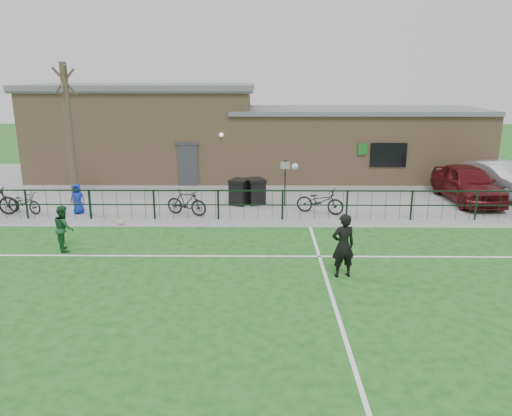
{
  "coord_description": "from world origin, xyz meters",
  "views": [
    {
      "loc": [
        0.16,
        -10.7,
        5.61
      ],
      "look_at": [
        0.0,
        5.0,
        1.3
      ],
      "focal_mm": 35.0,
      "sensor_mm": 36.0,
      "label": 1
    }
  ],
  "objects_px": {
    "bicycle_c": "(24,203)",
    "spectator_child": "(78,199)",
    "outfield_player": "(64,228)",
    "bare_tree": "(70,135)",
    "bicycle_e": "(320,201)",
    "car_maroon": "(467,183)",
    "ball_ground": "(121,222)",
    "sign_post": "(285,183)",
    "wheelie_bin_right": "(256,192)",
    "car_silver": "(498,179)",
    "bicycle_d": "(187,202)",
    "wheelie_bin_left": "(239,193)"
  },
  "relations": [
    {
      "from": "bicycle_c",
      "to": "spectator_child",
      "type": "relative_size",
      "value": 1.36
    },
    {
      "from": "bicycle_c",
      "to": "outfield_player",
      "type": "distance_m",
      "value": 5.4
    },
    {
      "from": "bicycle_c",
      "to": "bare_tree",
      "type": "bearing_deg",
      "value": -20.74
    },
    {
      "from": "bicycle_e",
      "to": "car_maroon",
      "type": "bearing_deg",
      "value": -52.83
    },
    {
      "from": "car_maroon",
      "to": "ball_ground",
      "type": "bearing_deg",
      "value": -167.34
    },
    {
      "from": "sign_post",
      "to": "ball_ground",
      "type": "height_order",
      "value": "sign_post"
    },
    {
      "from": "car_maroon",
      "to": "bicycle_e",
      "type": "bearing_deg",
      "value": -164.77
    },
    {
      "from": "wheelie_bin_right",
      "to": "bicycle_c",
      "type": "bearing_deg",
      "value": 168.28
    },
    {
      "from": "bicycle_e",
      "to": "sign_post",
      "type": "bearing_deg",
      "value": 69.42
    },
    {
      "from": "car_silver",
      "to": "bicycle_d",
      "type": "relative_size",
      "value": 2.71
    },
    {
      "from": "sign_post",
      "to": "car_maroon",
      "type": "xyz_separation_m",
      "value": [
        8.13,
        0.89,
        -0.19
      ]
    },
    {
      "from": "wheelie_bin_right",
      "to": "spectator_child",
      "type": "bearing_deg",
      "value": 171.5
    },
    {
      "from": "wheelie_bin_right",
      "to": "bicycle_d",
      "type": "distance_m",
      "value": 3.29
    },
    {
      "from": "wheelie_bin_left",
      "to": "car_maroon",
      "type": "xyz_separation_m",
      "value": [
        10.09,
        0.7,
        0.3
      ]
    },
    {
      "from": "wheelie_bin_right",
      "to": "sign_post",
      "type": "distance_m",
      "value": 1.39
    },
    {
      "from": "bare_tree",
      "to": "wheelie_bin_left",
      "type": "distance_m",
      "value": 7.64
    },
    {
      "from": "wheelie_bin_left",
      "to": "car_silver",
      "type": "distance_m",
      "value": 12.07
    },
    {
      "from": "wheelie_bin_right",
      "to": "outfield_player",
      "type": "relative_size",
      "value": 0.69
    },
    {
      "from": "bicycle_d",
      "to": "car_silver",
      "type": "bearing_deg",
      "value": -56.71
    },
    {
      "from": "bare_tree",
      "to": "sign_post",
      "type": "height_order",
      "value": "bare_tree"
    },
    {
      "from": "outfield_player",
      "to": "car_maroon",
      "type": "bearing_deg",
      "value": -96.1
    },
    {
      "from": "wheelie_bin_left",
      "to": "bicycle_e",
      "type": "height_order",
      "value": "bicycle_e"
    },
    {
      "from": "bare_tree",
      "to": "bicycle_e",
      "type": "bearing_deg",
      "value": -8.66
    },
    {
      "from": "car_silver",
      "to": "spectator_child",
      "type": "relative_size",
      "value": 3.82
    },
    {
      "from": "outfield_player",
      "to": "sign_post",
      "type": "bearing_deg",
      "value": -81.71
    },
    {
      "from": "bare_tree",
      "to": "bicycle_e",
      "type": "xyz_separation_m",
      "value": [
        10.56,
        -1.61,
        -2.47
      ]
    },
    {
      "from": "car_maroon",
      "to": "bicycle_d",
      "type": "bearing_deg",
      "value": -170.74
    },
    {
      "from": "bare_tree",
      "to": "wheelie_bin_right",
      "type": "relative_size",
      "value": 5.82
    },
    {
      "from": "outfield_player",
      "to": "wheelie_bin_left",
      "type": "bearing_deg",
      "value": -72.01
    },
    {
      "from": "wheelie_bin_right",
      "to": "car_silver",
      "type": "relative_size",
      "value": 0.22
    },
    {
      "from": "car_silver",
      "to": "outfield_player",
      "type": "distance_m",
      "value": 18.89
    },
    {
      "from": "spectator_child",
      "to": "outfield_player",
      "type": "distance_m",
      "value": 4.36
    },
    {
      "from": "spectator_child",
      "to": "ball_ground",
      "type": "distance_m",
      "value": 2.68
    },
    {
      "from": "bicycle_c",
      "to": "ball_ground",
      "type": "relative_size",
      "value": 7.72
    },
    {
      "from": "spectator_child",
      "to": "outfield_player",
      "type": "bearing_deg",
      "value": -73.8
    },
    {
      "from": "car_maroon",
      "to": "wheelie_bin_left",
      "type": "bearing_deg",
      "value": -177.85
    },
    {
      "from": "wheelie_bin_right",
      "to": "bicycle_d",
      "type": "relative_size",
      "value": 0.59
    },
    {
      "from": "bicycle_c",
      "to": "outfield_player",
      "type": "xyz_separation_m",
      "value": [
        3.29,
        -4.27,
        0.28
      ]
    },
    {
      "from": "spectator_child",
      "to": "bare_tree",
      "type": "bearing_deg",
      "value": 114.89
    },
    {
      "from": "bare_tree",
      "to": "wheelie_bin_right",
      "type": "bearing_deg",
      "value": -0.83
    },
    {
      "from": "wheelie_bin_right",
      "to": "bicycle_c",
      "type": "distance_m",
      "value": 9.54
    },
    {
      "from": "wheelie_bin_left",
      "to": "bicycle_c",
      "type": "xyz_separation_m",
      "value": [
        -8.71,
        -1.46,
        -0.07
      ]
    },
    {
      "from": "outfield_player",
      "to": "bicycle_e",
      "type": "bearing_deg",
      "value": -92.15
    },
    {
      "from": "ball_ground",
      "to": "sign_post",
      "type": "bearing_deg",
      "value": 24.22
    },
    {
      "from": "outfield_player",
      "to": "ball_ground",
      "type": "xyz_separation_m",
      "value": [
        1.06,
        2.7,
        -0.64
      ]
    },
    {
      "from": "spectator_child",
      "to": "outfield_player",
      "type": "xyz_separation_m",
      "value": [
        1.07,
        -4.23,
        0.11
      ]
    },
    {
      "from": "bicycle_c",
      "to": "car_maroon",
      "type": "bearing_deg",
      "value": -63.0
    },
    {
      "from": "car_maroon",
      "to": "bicycle_e",
      "type": "distance_m",
      "value": 7.07
    },
    {
      "from": "wheelie_bin_left",
      "to": "bicycle_e",
      "type": "distance_m",
      "value": 3.61
    },
    {
      "from": "car_maroon",
      "to": "car_silver",
      "type": "distance_m",
      "value": 2.13
    }
  ]
}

